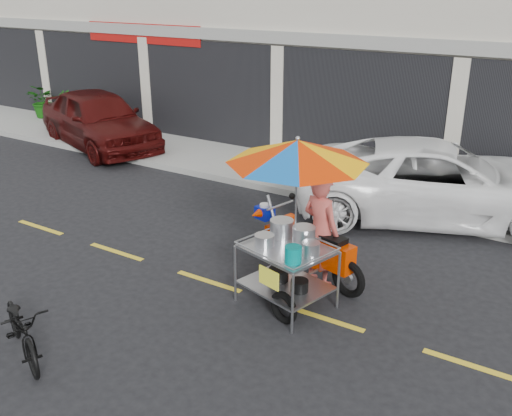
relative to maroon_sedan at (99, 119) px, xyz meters
The scene contains 9 objects.
ground 10.39m from the maroon_sedan, 26.97° to the right, with size 90.00×90.00×0.00m, color black.
sidewalk 9.30m from the maroon_sedan, ahead, with size 45.00×3.00×0.15m, color gray.
centerline 10.39m from the maroon_sedan, 26.97° to the right, with size 42.00×0.10×0.01m, color gold.
maroon_sedan is the anchor object (origin of this frame).
white_pickup 9.50m from the maroon_sedan, ahead, with size 2.53×5.49×1.53m, color white.
plant_tall 4.13m from the maroon_sedan, 161.85° to the left, with size 0.99×0.86×1.10m, color #0F450B.
plant_short 3.07m from the maroon_sedan, 157.60° to the left, with size 0.57×0.57×1.02m, color #0F450B.
near_bicycle 9.83m from the maroon_sedan, 49.33° to the right, with size 0.53×1.51×0.79m, color black.
food_vendor_rig 9.69m from the maroon_sedan, 26.43° to the right, with size 2.49×2.44×2.52m.
Camera 1 is at (2.80, -6.31, 4.39)m, focal length 40.00 mm.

